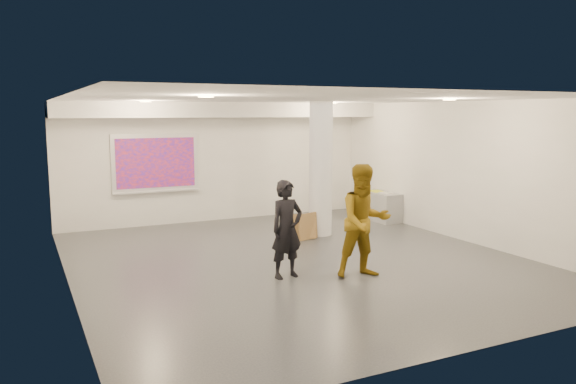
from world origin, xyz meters
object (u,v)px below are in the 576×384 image
projection_screen (156,164)px  column (321,169)px  woman (287,229)px  credenza (380,206)px  man (364,221)px

projection_screen → column: bearing=-40.6°
column → woman: bearing=-128.7°
column → woman: (-2.15, -2.68, -0.67)m
column → credenza: (2.22, 0.83, -1.13)m
credenza → man: size_ratio=0.66×
projection_screen → credenza: size_ratio=1.68×
column → woman: column is taller
column → man: column is taller
man → projection_screen: bearing=119.4°
projection_screen → woman: (0.95, -5.34, -0.70)m
projection_screen → man: size_ratio=1.10×
credenza → woman: size_ratio=0.76×
projection_screen → man: (2.14, -5.87, -0.57)m
projection_screen → woman: 5.46m
column → man: bearing=-106.7°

